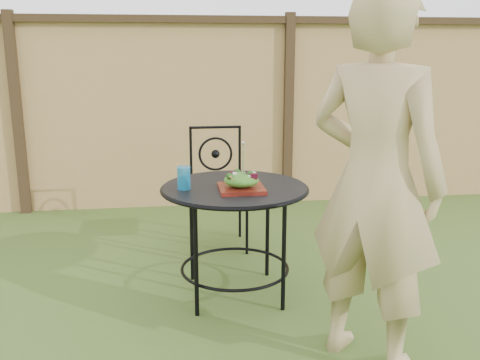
{
  "coord_description": "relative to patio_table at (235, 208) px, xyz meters",
  "views": [
    {
      "loc": [
        0.09,
        -3.1,
        1.55
      ],
      "look_at": [
        0.53,
        0.14,
        0.75
      ],
      "focal_mm": 40.0,
      "sensor_mm": 36.0,
      "label": 1
    }
  ],
  "objects": [
    {
      "name": "diner",
      "position": [
        0.57,
        -0.83,
        0.35
      ],
      "size": [
        0.79,
        0.8,
        1.86
      ],
      "primitive_type": "imported",
      "rotation": [
        0.0,
        0.0,
        2.34
      ],
      "color": "tan",
      "rests_on": "ground"
    },
    {
      "name": "patio_table",
      "position": [
        0.0,
        0.0,
        0.0
      ],
      "size": [
        0.92,
        0.92,
        0.72
      ],
      "color": "black",
      "rests_on": "ground"
    },
    {
      "name": "salad_plate",
      "position": [
        0.03,
        -0.11,
        0.15
      ],
      "size": [
        0.27,
        0.27,
        0.02
      ],
      "primitive_type": "cube",
      "color": "#4E0B0D",
      "rests_on": "patio_table"
    },
    {
      "name": "salad",
      "position": [
        0.03,
        -0.11,
        0.2
      ],
      "size": [
        0.21,
        0.21,
        0.08
      ],
      "primitive_type": "ellipsoid",
      "color": "#235614",
      "rests_on": "salad_plate"
    },
    {
      "name": "fork",
      "position": [
        0.04,
        -0.11,
        0.33
      ],
      "size": [
        0.01,
        0.01,
        0.18
      ],
      "primitive_type": "cylinder",
      "color": "silver",
      "rests_on": "salad"
    },
    {
      "name": "ground",
      "position": [
        -0.49,
        -0.09,
        -0.59
      ],
      "size": [
        60.0,
        60.0,
        0.0
      ],
      "primitive_type": "plane",
      "color": "#2D4917",
      "rests_on": "ground"
    },
    {
      "name": "patio_chair",
      "position": [
        -0.02,
        0.94,
        -0.08
      ],
      "size": [
        0.46,
        0.46,
        0.95
      ],
      "color": "black",
      "rests_on": "ground"
    },
    {
      "name": "fence",
      "position": [
        -0.49,
        2.11,
        0.36
      ],
      "size": [
        8.0,
        0.12,
        1.9
      ],
      "color": "tan",
      "rests_on": "ground"
    },
    {
      "name": "drinking_glass",
      "position": [
        -0.31,
        -0.03,
        0.21
      ],
      "size": [
        0.08,
        0.08,
        0.14
      ],
      "primitive_type": "cylinder",
      "color": "#0D6E9E",
      "rests_on": "patio_table"
    }
  ]
}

